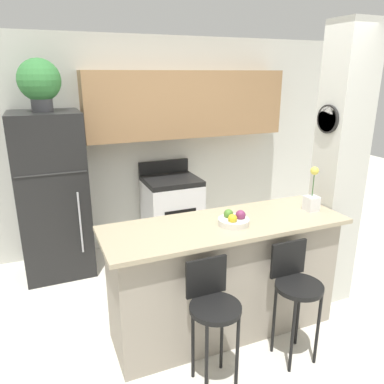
{
  "coord_description": "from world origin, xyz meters",
  "views": [
    {
      "loc": [
        -1.31,
        -2.44,
        2.13
      ],
      "look_at": [
        0.0,
        0.7,
        1.04
      ],
      "focal_mm": 35.0,
      "sensor_mm": 36.0,
      "label": 1
    }
  ],
  "objects_px": {
    "stove_range": "(172,213)",
    "bar_stool_left": "(213,307)",
    "bar_stool_right": "(296,286)",
    "fruit_bowl": "(234,220)",
    "potted_plant_on_fridge": "(39,82)",
    "orchid_vase": "(312,197)",
    "refrigerator": "(53,195)"
  },
  "relations": [
    {
      "from": "bar_stool_left",
      "to": "bar_stool_right",
      "type": "bearing_deg",
      "value": 0.0
    },
    {
      "from": "bar_stool_left",
      "to": "fruit_bowl",
      "type": "height_order",
      "value": "fruit_bowl"
    },
    {
      "from": "stove_range",
      "to": "bar_stool_left",
      "type": "bearing_deg",
      "value": -102.47
    },
    {
      "from": "orchid_vase",
      "to": "fruit_bowl",
      "type": "bearing_deg",
      "value": -178.2
    },
    {
      "from": "bar_stool_right",
      "to": "orchid_vase",
      "type": "relative_size",
      "value": 2.38
    },
    {
      "from": "potted_plant_on_fridge",
      "to": "orchid_vase",
      "type": "xyz_separation_m",
      "value": [
        2.03,
        -1.67,
        -0.93
      ]
    },
    {
      "from": "potted_plant_on_fridge",
      "to": "fruit_bowl",
      "type": "xyz_separation_m",
      "value": [
        1.26,
        -1.69,
        -1.01
      ]
    },
    {
      "from": "refrigerator",
      "to": "orchid_vase",
      "type": "relative_size",
      "value": 4.52
    },
    {
      "from": "stove_range",
      "to": "potted_plant_on_fridge",
      "type": "height_order",
      "value": "potted_plant_on_fridge"
    },
    {
      "from": "bar_stool_right",
      "to": "orchid_vase",
      "type": "height_order",
      "value": "orchid_vase"
    },
    {
      "from": "stove_range",
      "to": "orchid_vase",
      "type": "relative_size",
      "value": 2.75
    },
    {
      "from": "stove_range",
      "to": "potted_plant_on_fridge",
      "type": "distance_m",
      "value": 2.09
    },
    {
      "from": "refrigerator",
      "to": "orchid_vase",
      "type": "xyz_separation_m",
      "value": [
        2.03,
        -1.67,
        0.23
      ]
    },
    {
      "from": "refrigerator",
      "to": "bar_stool_right",
      "type": "distance_m",
      "value": 2.65
    },
    {
      "from": "refrigerator",
      "to": "orchid_vase",
      "type": "bearing_deg",
      "value": -39.42
    },
    {
      "from": "stove_range",
      "to": "bar_stool_left",
      "type": "xyz_separation_m",
      "value": [
        -0.48,
        -2.17,
        0.15
      ]
    },
    {
      "from": "refrigerator",
      "to": "potted_plant_on_fridge",
      "type": "bearing_deg",
      "value": 117.3
    },
    {
      "from": "refrigerator",
      "to": "bar_stool_right",
      "type": "relative_size",
      "value": 1.9
    },
    {
      "from": "bar_stool_left",
      "to": "fruit_bowl",
      "type": "relative_size",
      "value": 3.77
    },
    {
      "from": "stove_range",
      "to": "bar_stool_left",
      "type": "relative_size",
      "value": 1.16
    },
    {
      "from": "refrigerator",
      "to": "orchid_vase",
      "type": "height_order",
      "value": "refrigerator"
    },
    {
      "from": "refrigerator",
      "to": "bar_stool_left",
      "type": "xyz_separation_m",
      "value": [
        0.88,
        -2.12,
        -0.27
      ]
    },
    {
      "from": "refrigerator",
      "to": "potted_plant_on_fridge",
      "type": "distance_m",
      "value": 1.16
    },
    {
      "from": "bar_stool_right",
      "to": "potted_plant_on_fridge",
      "type": "xyz_separation_m",
      "value": [
        -1.57,
        2.12,
        1.43
      ]
    },
    {
      "from": "bar_stool_left",
      "to": "stove_range",
      "type": "bearing_deg",
      "value": 77.53
    },
    {
      "from": "fruit_bowl",
      "to": "stove_range",
      "type": "bearing_deg",
      "value": 86.69
    },
    {
      "from": "stove_range",
      "to": "potted_plant_on_fridge",
      "type": "bearing_deg",
      "value": -177.89
    },
    {
      "from": "refrigerator",
      "to": "bar_stool_right",
      "type": "height_order",
      "value": "refrigerator"
    },
    {
      "from": "bar_stool_right",
      "to": "fruit_bowl",
      "type": "bearing_deg",
      "value": 125.63
    },
    {
      "from": "orchid_vase",
      "to": "fruit_bowl",
      "type": "distance_m",
      "value": 0.78
    },
    {
      "from": "bar_stool_right",
      "to": "potted_plant_on_fridge",
      "type": "bearing_deg",
      "value": 126.45
    },
    {
      "from": "orchid_vase",
      "to": "bar_stool_right",
      "type": "bearing_deg",
      "value": -135.88
    }
  ]
}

